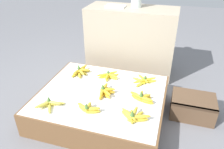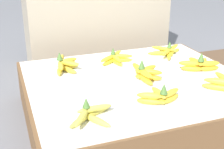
# 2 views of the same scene
# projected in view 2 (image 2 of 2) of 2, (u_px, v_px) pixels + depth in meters

# --- Properties ---
(ground_plane) EXTENTS (10.00, 10.00, 0.00)m
(ground_plane) POSITION_uv_depth(u_px,v_px,m) (136.00, 119.00, 1.73)
(ground_plane) COLOR slate
(display_platform) EXTENTS (1.16, 1.00, 0.24)m
(display_platform) POSITION_uv_depth(u_px,v_px,m) (136.00, 99.00, 1.69)
(display_platform) COLOR brown
(display_platform) RESTS_ON ground_plane
(back_vendor_table) EXTENTS (1.06, 0.46, 0.82)m
(back_vendor_table) POSITION_uv_depth(u_px,v_px,m) (95.00, 13.00, 2.42)
(back_vendor_table) COLOR tan
(back_vendor_table) RESTS_ON ground_plane
(banana_bunch_front_left) EXTENTS (0.22, 0.18, 0.09)m
(banana_bunch_front_left) POSITION_uv_depth(u_px,v_px,m) (90.00, 114.00, 1.24)
(banana_bunch_front_left) COLOR #DBCC4C
(banana_bunch_front_left) RESTS_ON display_platform
(banana_bunch_front_midleft) EXTENTS (0.22, 0.12, 0.10)m
(banana_bunch_front_midleft) POSITION_uv_depth(u_px,v_px,m) (160.00, 96.00, 1.38)
(banana_bunch_front_midleft) COLOR gold
(banana_bunch_front_midleft) RESTS_ON display_platform
(banana_bunch_middle_midleft) EXTENTS (0.15, 0.23, 0.11)m
(banana_bunch_middle_midleft) POSITION_uv_depth(u_px,v_px,m) (145.00, 73.00, 1.63)
(banana_bunch_middle_midleft) COLOR gold
(banana_bunch_middle_midleft) RESTS_ON display_platform
(banana_bunch_middle_midright) EXTENTS (0.23, 0.15, 0.11)m
(banana_bunch_middle_midright) POSITION_uv_depth(u_px,v_px,m) (199.00, 64.00, 1.75)
(banana_bunch_middle_midright) COLOR gold
(banana_bunch_middle_midright) RESTS_ON display_platform
(banana_bunch_back_left) EXTENTS (0.15, 0.25, 0.10)m
(banana_bunch_back_left) POSITION_uv_depth(u_px,v_px,m) (65.00, 64.00, 1.77)
(banana_bunch_back_left) COLOR gold
(banana_bunch_back_left) RESTS_ON display_platform
(banana_bunch_back_midleft) EXTENTS (0.22, 0.20, 0.09)m
(banana_bunch_back_midleft) POSITION_uv_depth(u_px,v_px,m) (115.00, 58.00, 1.87)
(banana_bunch_back_midleft) COLOR yellow
(banana_bunch_back_midleft) RESTS_ON display_platform
(banana_bunch_back_midright) EXTENTS (0.25, 0.24, 0.09)m
(banana_bunch_back_midright) POSITION_uv_depth(u_px,v_px,m) (167.00, 51.00, 2.00)
(banana_bunch_back_midright) COLOR yellow
(banana_bunch_back_midright) RESTS_ON display_platform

